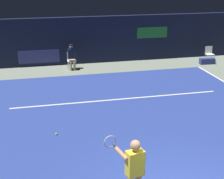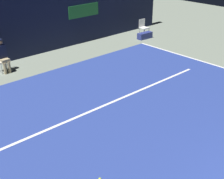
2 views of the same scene
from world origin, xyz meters
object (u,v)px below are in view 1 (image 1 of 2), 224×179
object	(u,v)px
tennis_ball	(56,134)
equipment_bag	(207,61)
courtside_chair_near	(209,53)
tennis_player	(134,171)
line_judge_on_chair	(72,57)

from	to	relation	value
tennis_ball	equipment_bag	bearing A→B (deg)	37.20
courtside_chair_near	tennis_ball	xyz separation A→B (m)	(-9.20, -7.16, -0.46)
tennis_player	courtside_chair_near	bearing A→B (deg)	54.82
tennis_player	line_judge_on_chair	distance (m)	11.27
line_judge_on_chair	equipment_bag	size ratio (longest dim) A/B	1.57
tennis_player	courtside_chair_near	size ratio (longest dim) A/B	1.97
tennis_player	line_judge_on_chair	bearing A→B (deg)	90.38
line_judge_on_chair	tennis_ball	bearing A→B (deg)	-100.25
tennis_player	line_judge_on_chair	xyz separation A→B (m)	(-0.08, 11.27, -0.30)
tennis_player	equipment_bag	distance (m)	13.00
line_judge_on_chair	courtside_chair_near	size ratio (longest dim) A/B	1.50
line_judge_on_chair	tennis_ball	distance (m)	7.52
courtside_chair_near	equipment_bag	distance (m)	0.65
tennis_player	equipment_bag	xyz separation A→B (m)	(7.45, 10.62, -0.83)
tennis_ball	equipment_bag	distance (m)	11.13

